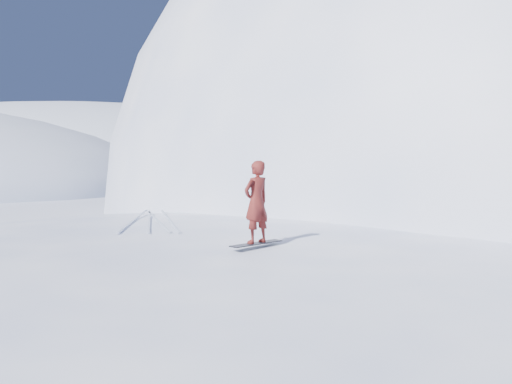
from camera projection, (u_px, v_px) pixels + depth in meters
ground at (161, 342)px, 11.69m from camera, size 400.00×400.00×0.00m
near_ridge at (214, 305)px, 14.69m from camera, size 36.00×28.00×4.80m
peak_shoulder at (375, 228)px, 31.74m from camera, size 28.00×24.00×18.00m
far_ridge_c at (78, 179)px, 121.10m from camera, size 140.00×90.00×36.00m
wind_bumps at (155, 315)px, 13.79m from camera, size 16.00×14.40×1.00m
snowboard at (256, 243)px, 11.12m from camera, size 1.21×1.14×0.02m
snowboarder at (256, 202)px, 11.06m from camera, size 0.79×0.78×1.83m
board_tracks at (152, 219)px, 15.74m from camera, size 2.16×5.98×0.04m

